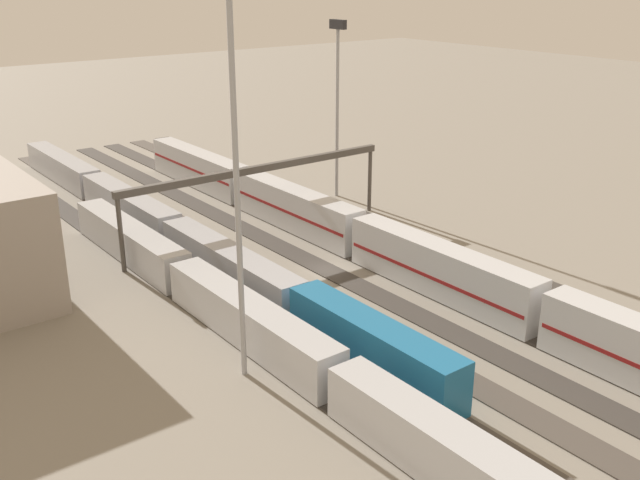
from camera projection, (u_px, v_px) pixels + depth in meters
name	position (u px, v px, depth m)	size (l,w,h in m)	color
ground_plane	(327.00, 271.00, 77.16)	(400.00, 400.00, 0.00)	gray
track_bed_0	(428.00, 240.00, 85.69)	(140.00, 2.80, 0.12)	#3D3833
track_bed_1	(396.00, 249.00, 82.84)	(140.00, 2.80, 0.12)	#4C443D
track_bed_2	(363.00, 259.00, 79.99)	(140.00, 2.80, 0.12)	#3D3833
track_bed_3	(327.00, 270.00, 77.14)	(140.00, 2.80, 0.12)	#3D3833
track_bed_4	(288.00, 282.00, 74.29)	(140.00, 2.80, 0.12)	#4C443D
track_bed_5	(247.00, 294.00, 71.44)	(140.00, 2.80, 0.12)	#4C443D
track_bed_6	(201.00, 308.00, 68.59)	(140.00, 2.80, 0.12)	#3D3833
train_on_track_2	(359.00, 236.00, 79.64)	(95.60, 3.06, 5.00)	silver
train_on_track_5	(168.00, 229.00, 83.20)	(90.60, 3.00, 4.40)	#1E6B9E
train_on_track_6	(327.00, 372.00, 53.65)	(90.60, 3.00, 4.40)	#285193
light_mast_0	(337.00, 85.00, 97.38)	(2.80, 0.70, 23.82)	#9EA0A5
light_mast_1	(234.00, 120.00, 50.50)	(2.80, 0.70, 32.41)	#9EA0A5
signal_gantry	(259.00, 175.00, 84.08)	(0.70, 35.00, 8.80)	#4C4742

